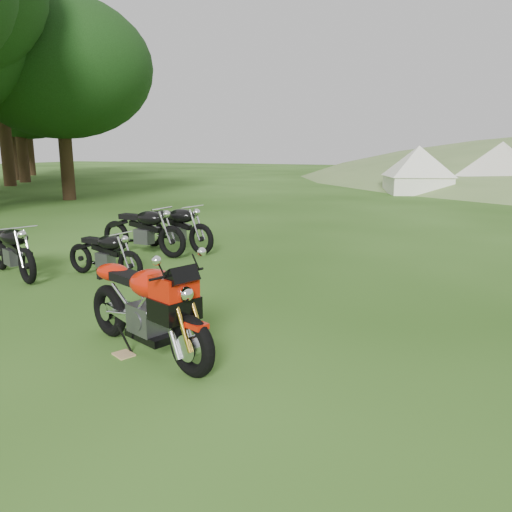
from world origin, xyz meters
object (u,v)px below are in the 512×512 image
at_px(sport_motorcycle, 145,299).
at_px(tent_left, 418,169).
at_px(vintage_moto_a, 12,249).
at_px(vintage_moto_c, 176,226).
at_px(tent_mid, 501,168).
at_px(vintage_moto_b, 104,253).
at_px(vintage_moto_d, 143,229).
at_px(plywood_board, 124,354).

relative_size(sport_motorcycle, tent_left, 0.75).
relative_size(vintage_moto_a, vintage_moto_c, 0.92).
distance_m(vintage_moto_a, tent_mid, 22.68).
bearing_deg(vintage_moto_c, tent_mid, 81.13).
relative_size(sport_motorcycle, vintage_moto_b, 1.24).
bearing_deg(vintage_moto_c, vintage_moto_d, -108.83).
bearing_deg(tent_left, vintage_moto_b, -119.75).
height_order(plywood_board, tent_left, tent_left).
bearing_deg(vintage_moto_a, vintage_moto_d, 90.79).
relative_size(plywood_board, vintage_moto_a, 0.12).
bearing_deg(vintage_moto_c, plywood_board, -50.63).
bearing_deg(plywood_board, vintage_moto_c, 117.24).
distance_m(vintage_moto_a, vintage_moto_b, 1.65).
height_order(sport_motorcycle, plywood_board, sport_motorcycle).
bearing_deg(tent_left, sport_motorcycle, -111.77).
relative_size(vintage_moto_c, vintage_moto_d, 0.99).
distance_m(vintage_moto_a, vintage_moto_d, 2.67).
xyz_separation_m(sport_motorcycle, tent_left, (0.31, 21.91, 0.59)).
bearing_deg(vintage_moto_a, plywood_board, -4.26).
distance_m(plywood_board, vintage_moto_b, 3.62).
xyz_separation_m(sport_motorcycle, vintage_moto_a, (-4.22, 1.83, -0.12)).
relative_size(vintage_moto_a, tent_mid, 0.65).
distance_m(plywood_board, tent_left, 22.10).
bearing_deg(tent_mid, plywood_board, -77.89).
distance_m(vintage_moto_c, tent_left, 17.24).
xyz_separation_m(plywood_board, tent_mid, (4.25, 23.08, 1.28)).
relative_size(sport_motorcycle, vintage_moto_a, 1.09).
height_order(sport_motorcycle, vintage_moto_c, sport_motorcycle).
xyz_separation_m(tent_left, tent_mid, (3.72, 1.03, 0.06)).
bearing_deg(sport_motorcycle, vintage_moto_a, 176.63).
distance_m(vintage_moto_d, tent_mid, 20.01).
xyz_separation_m(sport_motorcycle, vintage_moto_c, (-2.86, 4.98, -0.08)).
xyz_separation_m(vintage_moto_c, vintage_moto_d, (-0.40, -0.66, 0.00)).
height_order(sport_motorcycle, tent_left, tent_left).
distance_m(sport_motorcycle, tent_left, 21.92).
distance_m(plywood_board, vintage_moto_c, 5.79).
bearing_deg(plywood_board, vintage_moto_b, 133.66).
bearing_deg(vintage_moto_d, tent_mid, 72.10).
relative_size(vintage_moto_c, tent_mid, 0.71).
height_order(plywood_board, vintage_moto_d, vintage_moto_d).
bearing_deg(vintage_moto_d, plywood_board, -52.32).
bearing_deg(sport_motorcycle, tent_left, 109.27).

